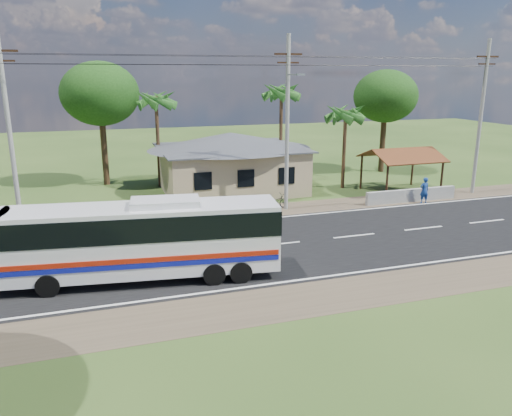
{
  "coord_description": "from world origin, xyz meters",
  "views": [
    {
      "loc": [
        -8.7,
        -23.15,
        8.68
      ],
      "look_at": [
        -0.86,
        1.0,
        1.8
      ],
      "focal_mm": 35.0,
      "sensor_mm": 36.0,
      "label": 1
    }
  ],
  "objects_px": {
    "motorcycle": "(276,202)",
    "person": "(424,190)",
    "waiting_shed": "(402,156)",
    "coach_bus": "(144,235)"
  },
  "relations": [
    {
      "from": "waiting_shed",
      "to": "person",
      "type": "relative_size",
      "value": 2.87
    },
    {
      "from": "motorcycle",
      "to": "person",
      "type": "relative_size",
      "value": 1.04
    },
    {
      "from": "waiting_shed",
      "to": "coach_bus",
      "type": "height_order",
      "value": "coach_bus"
    },
    {
      "from": "waiting_shed",
      "to": "coach_bus",
      "type": "distance_m",
      "value": 22.85
    },
    {
      "from": "coach_bus",
      "to": "person",
      "type": "distance_m",
      "value": 21.0
    },
    {
      "from": "waiting_shed",
      "to": "person",
      "type": "bearing_deg",
      "value": -96.81
    },
    {
      "from": "coach_bus",
      "to": "person",
      "type": "height_order",
      "value": "coach_bus"
    },
    {
      "from": "motorcycle",
      "to": "coach_bus",
      "type": "bearing_deg",
      "value": 120.56
    },
    {
      "from": "coach_bus",
      "to": "person",
      "type": "bearing_deg",
      "value": 28.63
    },
    {
      "from": "person",
      "to": "waiting_shed",
      "type": "bearing_deg",
      "value": -93.5
    }
  ]
}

